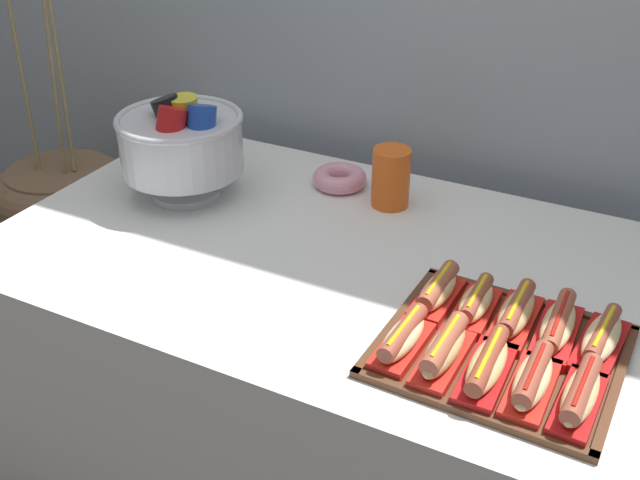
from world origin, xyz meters
The scene contains 16 objects.
buffet_table centered at (0.00, 0.00, 0.39)m, with size 1.49×0.88×0.75m.
floor_vase centered at (-1.02, 0.20, 0.31)m, with size 0.48×0.48×1.18m.
serving_tray centered at (0.40, -0.18, 0.75)m, with size 0.41×0.37×0.01m.
hot_dog_0 centered at (0.24, -0.26, 0.78)m, with size 0.07×0.16×0.06m.
hot_dog_1 centered at (0.32, -0.26, 0.78)m, with size 0.06×0.18×0.07m.
hot_dog_2 centered at (0.39, -0.26, 0.78)m, with size 0.07×0.18×0.06m.
hot_dog_3 centered at (0.47, -0.26, 0.78)m, with size 0.07×0.17×0.06m.
hot_dog_4 centered at (0.54, -0.26, 0.78)m, with size 0.07×0.18×0.06m.
hot_dog_5 centered at (0.25, -0.09, 0.78)m, with size 0.07×0.16×0.06m.
hot_dog_6 centered at (0.32, -0.09, 0.78)m, with size 0.07×0.15×0.06m.
hot_dog_7 centered at (0.40, -0.09, 0.78)m, with size 0.07×0.18×0.06m.
hot_dog_8 centered at (0.47, -0.10, 0.78)m, with size 0.07×0.18×0.06m.
hot_dog_9 centered at (0.55, -0.10, 0.78)m, with size 0.08×0.18×0.06m.
punch_bowl centered at (-0.45, 0.07, 0.89)m, with size 0.30×0.30×0.25m.
cup_stack centered at (0.01, 0.26, 0.82)m, with size 0.09×0.09×0.14m.
donut centered at (-0.14, 0.29, 0.77)m, with size 0.13×0.13×0.04m.
Camera 1 is at (0.60, -1.25, 1.59)m, focal length 42.72 mm.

